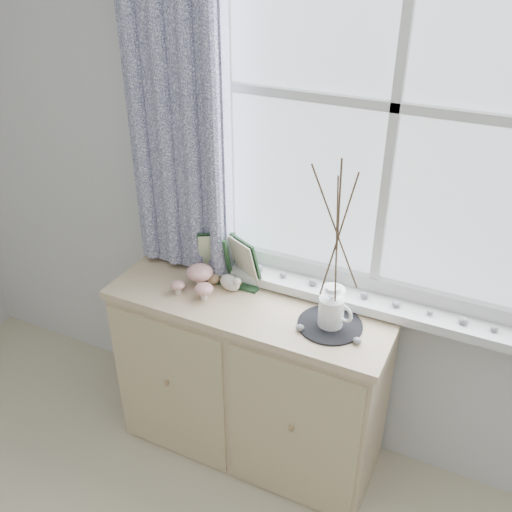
{
  "coord_description": "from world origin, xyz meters",
  "views": [
    {
      "loc": [
        0.71,
        0.03,
        2.21
      ],
      "look_at": [
        -0.1,
        1.7,
        1.1
      ],
      "focal_mm": 40.0,
      "sensor_mm": 36.0,
      "label": 1
    }
  ],
  "objects_px": {
    "toadstool_cluster": "(198,278)",
    "twig_pitcher": "(338,229)",
    "sideboard": "(250,378)",
    "botanical_book": "(226,261)"
  },
  "relations": [
    {
      "from": "sideboard",
      "to": "botanical_book",
      "type": "bearing_deg",
      "value": 154.86
    },
    {
      "from": "sideboard",
      "to": "toadstool_cluster",
      "type": "distance_m",
      "value": 0.54
    },
    {
      "from": "sideboard",
      "to": "twig_pitcher",
      "type": "height_order",
      "value": "twig_pitcher"
    },
    {
      "from": "sideboard",
      "to": "botanical_book",
      "type": "relative_size",
      "value": 3.66
    },
    {
      "from": "toadstool_cluster",
      "to": "twig_pitcher",
      "type": "height_order",
      "value": "twig_pitcher"
    },
    {
      "from": "twig_pitcher",
      "to": "sideboard",
      "type": "bearing_deg",
      "value": -158.81
    },
    {
      "from": "toadstool_cluster",
      "to": "botanical_book",
      "type": "bearing_deg",
      "value": 48.71
    },
    {
      "from": "sideboard",
      "to": "twig_pitcher",
      "type": "distance_m",
      "value": 0.92
    },
    {
      "from": "toadstool_cluster",
      "to": "twig_pitcher",
      "type": "distance_m",
      "value": 0.68
    },
    {
      "from": "sideboard",
      "to": "botanical_book",
      "type": "distance_m",
      "value": 0.56
    }
  ]
}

